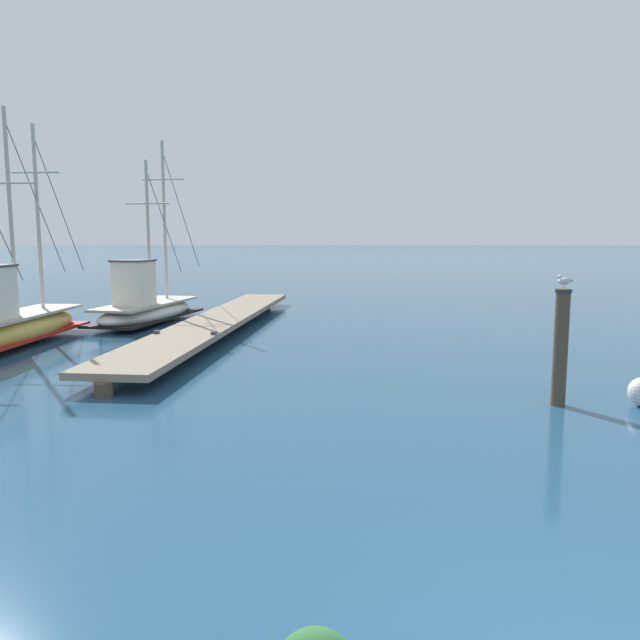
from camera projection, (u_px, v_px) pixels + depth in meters
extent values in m
cube|color=gray|center=(218.00, 321.00, 20.21)|extent=(2.06, 16.58, 0.16)
cylinder|color=#4C3D2D|center=(104.00, 389.00, 12.08)|extent=(0.36, 0.36, 0.29)
cylinder|color=#4C3D2D|center=(192.00, 342.00, 17.52)|extent=(0.36, 0.36, 0.29)
cylinder|color=#4C3D2D|center=(238.00, 316.00, 22.96)|extent=(0.36, 0.36, 0.29)
cylinder|color=#4C3D2D|center=(266.00, 301.00, 28.40)|extent=(0.36, 0.36, 0.29)
cube|color=#333338|center=(156.00, 332.00, 17.01)|extent=(0.12, 0.20, 0.08)
cube|color=#333338|center=(214.00, 333.00, 16.85)|extent=(0.12, 0.20, 0.08)
ellipsoid|color=silver|center=(147.00, 313.00, 22.28)|extent=(2.60, 5.91, 0.74)
cube|color=#B2AD9E|center=(147.00, 304.00, 22.23)|extent=(2.30, 5.31, 0.08)
cube|color=black|center=(148.00, 317.00, 22.30)|extent=(2.60, 5.80, 0.08)
cube|color=silver|center=(134.00, 283.00, 21.30)|extent=(1.19, 1.32, 1.49)
cube|color=#3D3D42|center=(133.00, 261.00, 21.20)|extent=(1.28, 1.42, 0.06)
cylinder|color=#B2ADA3|center=(148.00, 232.00, 22.17)|extent=(0.11, 0.11, 4.98)
cylinder|color=#B2ADA3|center=(147.00, 204.00, 22.04)|extent=(1.67, 0.28, 0.06)
cylinder|color=#333338|center=(165.00, 225.00, 23.44)|extent=(0.36, 2.57, 3.69)
cylinder|color=#B2ADA3|center=(164.00, 221.00, 23.36)|extent=(0.11, 0.11, 5.83)
cylinder|color=#B2ADA3|center=(163.00, 179.00, 23.15)|extent=(1.67, 0.28, 0.06)
cylinder|color=#333338|center=(182.00, 214.00, 24.84)|extent=(0.42, 3.00, 4.31)
ellipsoid|color=gold|center=(12.00, 331.00, 17.59)|extent=(1.77, 6.64, 0.88)
cube|color=#B2AD9E|center=(11.00, 317.00, 17.54)|extent=(1.56, 5.97, 0.08)
cube|color=#B21E19|center=(12.00, 338.00, 17.62)|extent=(1.79, 6.50, 0.08)
cylinder|color=#B2ADA3|center=(10.00, 212.00, 17.47)|extent=(0.11, 0.11, 5.74)
cylinder|color=#B2ADA3|center=(8.00, 183.00, 17.37)|extent=(1.48, 0.09, 0.06)
cylinder|color=#333338|center=(38.00, 205.00, 18.97)|extent=(0.08, 2.98, 4.25)
cylinder|color=#B2ADA3|center=(38.00, 218.00, 18.96)|extent=(0.11, 0.11, 5.53)
cylinder|color=#B2ADA3|center=(35.00, 172.00, 18.78)|extent=(1.48, 0.09, 0.06)
cylinder|color=#333338|center=(61.00, 210.00, 20.40)|extent=(0.08, 2.87, 4.09)
cylinder|color=#4C3D2D|center=(560.00, 348.00, 11.37)|extent=(0.26, 0.26, 2.14)
cylinder|color=#28282D|center=(563.00, 291.00, 11.23)|extent=(0.30, 0.30, 0.06)
cylinder|color=gold|center=(565.00, 287.00, 11.20)|extent=(0.01, 0.01, 0.07)
cylinder|color=gold|center=(563.00, 287.00, 11.24)|extent=(0.01, 0.01, 0.07)
ellipsoid|color=white|center=(564.00, 281.00, 11.21)|extent=(0.30, 0.25, 0.13)
ellipsoid|color=silver|center=(567.00, 281.00, 11.17)|extent=(0.22, 0.16, 0.09)
ellipsoid|color=#383838|center=(571.00, 281.00, 11.22)|extent=(0.07, 0.06, 0.04)
ellipsoid|color=silver|center=(562.00, 281.00, 11.26)|extent=(0.22, 0.16, 0.09)
ellipsoid|color=#383838|center=(567.00, 281.00, 11.31)|extent=(0.07, 0.06, 0.04)
cone|color=white|center=(570.00, 281.00, 11.28)|extent=(0.11, 0.10, 0.07)
sphere|color=white|center=(560.00, 277.00, 11.14)|extent=(0.08, 0.08, 0.08)
cone|color=gold|center=(558.00, 277.00, 11.12)|extent=(0.05, 0.04, 0.02)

